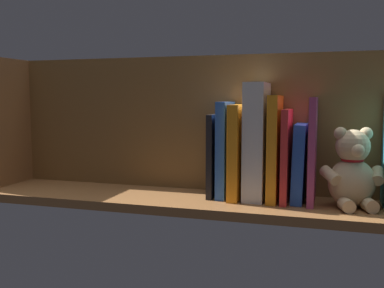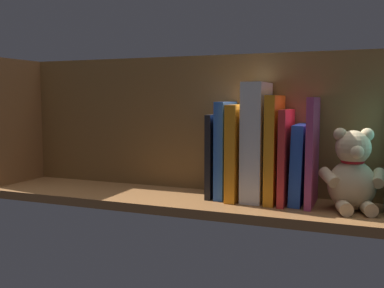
{
  "view_description": "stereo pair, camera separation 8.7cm",
  "coord_description": "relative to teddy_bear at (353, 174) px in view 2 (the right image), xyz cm",
  "views": [
    {
      "loc": [
        -33.08,
        105.95,
        24.52
      ],
      "look_at": [
        0.0,
        0.0,
        13.33
      ],
      "focal_mm": 41.86,
      "sensor_mm": 36.0,
      "label": 1
    },
    {
      "loc": [
        -41.23,
        103.05,
        24.52
      ],
      "look_at": [
        0.0,
        0.0,
        13.33
      ],
      "focal_mm": 41.86,
      "sensor_mm": 36.0,
      "label": 2
    }
  ],
  "objects": [
    {
      "name": "ground_plane",
      "position": [
        37.95,
        0.31,
        -9.12
      ],
      "size": [
        115.14,
        24.64,
        2.2
      ],
      "primitive_type": "cube",
      "color": "brown"
    },
    {
      "name": "shelf_back_panel",
      "position": [
        37.95,
        -9.76,
        9.96
      ],
      "size": [
        115.14,
        1.5,
        35.97
      ],
      "primitive_type": "cube",
      "color": "brown",
      "rests_on": "ground_plane"
    },
    {
      "name": "shelf_side_divider",
      "position": [
        93.52,
        0.31,
        9.96
      ],
      "size": [
        2.4,
        18.64,
        35.97
      ],
      "primitive_type": "cube",
      "color": "brown",
      "rests_on": "ground_plane"
    },
    {
      "name": "teddy_bear",
      "position": [
        0.0,
        0.0,
        0.0
      ],
      "size": [
        14.24,
        13.53,
        18.22
      ],
      "rotation": [
        0.0,
        0.0,
        0.27
      ],
      "color": "#D1B284",
      "rests_on": "ground_plane"
    },
    {
      "name": "book_2",
      "position": [
        8.91,
        -1.8,
        4.43
      ],
      "size": [
        1.53,
        13.63,
        24.91
      ],
      "primitive_type": "cube",
      "color": "#B23F72",
      "rests_on": "ground_plane"
    },
    {
      "name": "book_3",
      "position": [
        11.89,
        -2.54,
        1.28
      ],
      "size": [
        3.18,
        12.13,
        18.67
      ],
      "primitive_type": "cube",
      "rotation": [
        0.0,
        -0.03,
        0.0
      ],
      "color": "blue",
      "rests_on": "ground_plane"
    },
    {
      "name": "book_4",
      "position": [
        14.88,
        -1.73,
        3.03
      ],
      "size": [
        1.57,
        13.76,
        22.11
      ],
      "primitive_type": "cube",
      "color": "red",
      "rests_on": "ground_plane"
    },
    {
      "name": "book_5",
      "position": [
        17.71,
        -1.92,
        4.67
      ],
      "size": [
        2.36,
        13.38,
        25.39
      ],
      "primitive_type": "cube",
      "color": "orange",
      "rests_on": "ground_plane"
    },
    {
      "name": "dictionary_thick_white",
      "position": [
        22.22,
        -2.2,
        6.2
      ],
      "size": [
        4.92,
        12.61,
        28.43
      ],
      "primitive_type": "cube",
      "color": "silver",
      "rests_on": "ground_plane"
    },
    {
      "name": "book_6",
      "position": [
        26.81,
        -1.78,
        3.56
      ],
      "size": [
        2.52,
        13.66,
        23.15
      ],
      "primitive_type": "cube",
      "color": "orange",
      "rests_on": "ground_plane"
    },
    {
      "name": "book_7",
      "position": [
        30.1,
        -2.61,
        3.89
      ],
      "size": [
        2.34,
        11.99,
        23.82
      ],
      "primitive_type": "cube",
      "color": "blue",
      "rests_on": "ground_plane"
    },
    {
      "name": "book_8",
      "position": [
        32.86,
        -2.68,
        2.33
      ],
      "size": [
        1.44,
        11.86,
        20.7
      ],
      "primitive_type": "cube",
      "color": "black",
      "rests_on": "ground_plane"
    }
  ]
}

